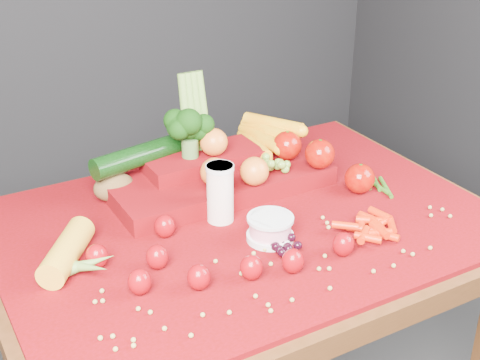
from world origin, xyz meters
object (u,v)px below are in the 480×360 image
table (244,260)px  milk_glass (220,191)px  produce_mound (226,165)px  yogurt_bowl (270,227)px

table → milk_glass: milk_glass is taller
milk_glass → produce_mound: 0.16m
yogurt_bowl → table: bearing=92.7°
produce_mound → yogurt_bowl: bearing=-98.1°
table → produce_mound: 0.23m
milk_glass → yogurt_bowl: (0.05, -0.12, -0.04)m
table → produce_mound: size_ratio=1.83×
table → produce_mound: produce_mound is taller
yogurt_bowl → produce_mound: size_ratio=0.16×
table → yogurt_bowl: yogurt_bowl is taller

